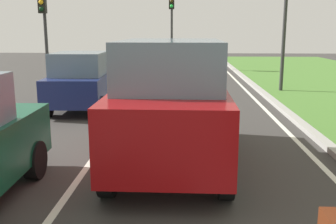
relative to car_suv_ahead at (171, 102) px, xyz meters
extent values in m
plane|color=#383533|center=(-0.82, 4.84, -1.17)|extent=(60.00, 60.00, 0.00)
cube|color=silver|center=(-1.52, 4.84, -1.16)|extent=(0.12, 32.00, 0.01)
cube|color=silver|center=(2.78, 4.84, -1.16)|extent=(0.12, 32.00, 0.01)
cube|color=#9E9B93|center=(3.28, 4.84, -1.11)|extent=(0.24, 48.00, 0.12)
cube|color=maroon|center=(0.00, 0.04, -0.24)|extent=(1.95, 4.52, 1.10)
cube|color=slate|center=(0.00, -0.11, 0.71)|extent=(1.73, 2.72, 0.80)
cylinder|color=black|center=(-0.86, 1.58, -0.79)|extent=(0.23, 0.76, 0.76)
cylinder|color=black|center=(0.89, 1.56, -0.79)|extent=(0.23, 0.76, 0.76)
cylinder|color=black|center=(-0.89, -1.48, -0.79)|extent=(0.23, 0.76, 0.76)
cylinder|color=black|center=(0.86, -1.50, -0.79)|extent=(0.23, 0.76, 0.76)
cylinder|color=black|center=(-2.25, -0.83, -0.85)|extent=(0.24, 0.65, 0.64)
cube|color=navy|center=(-2.97, 5.15, -0.47)|extent=(1.76, 3.75, 0.80)
cube|color=slate|center=(-2.97, 4.90, 0.27)|extent=(1.54, 1.95, 0.68)
cylinder|color=black|center=(-3.77, 6.38, -0.87)|extent=(0.24, 0.61, 0.60)
cylinder|color=black|center=(-2.26, 6.43, -0.87)|extent=(0.24, 0.61, 0.60)
cylinder|color=black|center=(-3.69, 3.86, -0.87)|extent=(0.24, 0.61, 0.60)
cylinder|color=black|center=(-2.18, 3.91, -0.87)|extent=(0.24, 0.61, 0.60)
cylinder|color=#2D2D2D|center=(4.12, 8.80, 1.42)|extent=(0.14, 0.14, 5.17)
cylinder|color=#2D2D2D|center=(-5.83, 10.14, 0.94)|extent=(0.14, 0.14, 4.21)
cube|color=black|center=(-5.83, 9.94, 2.42)|extent=(0.32, 0.24, 0.90)
sphere|color=#F2AD19|center=(-5.83, 9.81, 2.42)|extent=(0.20, 0.20, 0.20)
sphere|color=black|center=(-5.83, 9.81, 2.14)|extent=(0.20, 0.20, 0.20)
cylinder|color=#2D2D2D|center=(-0.57, 17.38, 1.20)|extent=(0.14, 0.14, 4.73)
cube|color=black|center=(-0.57, 17.18, 2.94)|extent=(0.32, 0.24, 0.90)
sphere|color=#382B0C|center=(-0.57, 17.05, 2.94)|extent=(0.20, 0.20, 0.20)
sphere|color=green|center=(-0.57, 17.05, 2.66)|extent=(0.20, 0.20, 0.20)
camera|label=1|loc=(0.24, -6.94, 1.29)|focal=41.72mm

